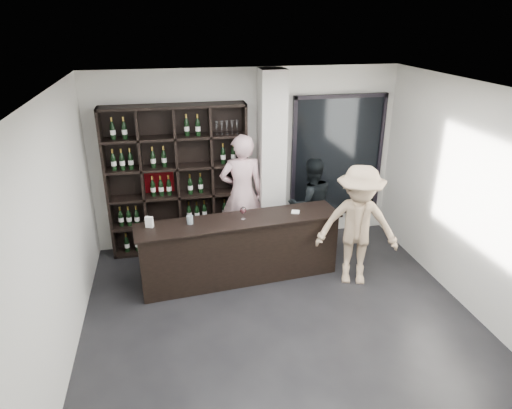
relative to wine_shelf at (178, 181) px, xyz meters
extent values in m
cube|color=black|center=(1.15, -2.57, -1.20)|extent=(5.00, 5.50, 0.01)
cube|color=silver|center=(1.50, -0.10, 0.25)|extent=(0.40, 0.40, 2.90)
cube|color=black|center=(2.70, 0.12, 0.20)|extent=(1.60, 0.08, 2.10)
cube|color=black|center=(2.70, 0.12, 0.20)|extent=(1.48, 0.02, 1.98)
cube|color=black|center=(0.80, -1.12, -0.73)|extent=(2.85, 0.53, 0.94)
cube|color=black|center=(0.80, -1.12, -0.25)|extent=(2.93, 0.61, 0.03)
imported|color=#F2C1C8|center=(1.00, -0.17, -0.23)|extent=(0.72, 0.48, 1.95)
imported|color=black|center=(2.10, -0.36, -0.42)|extent=(0.80, 0.64, 1.56)
imported|color=tan|center=(2.42, -1.52, -0.31)|extent=(1.30, 0.99, 1.78)
cylinder|color=#CEEAF8|center=(0.11, -1.13, -0.18)|extent=(0.10, 0.10, 0.12)
cube|color=white|center=(1.64, -1.05, -0.23)|extent=(0.15, 0.15, 0.02)
cube|color=white|center=(-0.44, -1.13, -0.16)|extent=(0.11, 0.09, 0.15)
camera|label=1|loc=(-0.12, -6.91, 2.45)|focal=32.00mm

